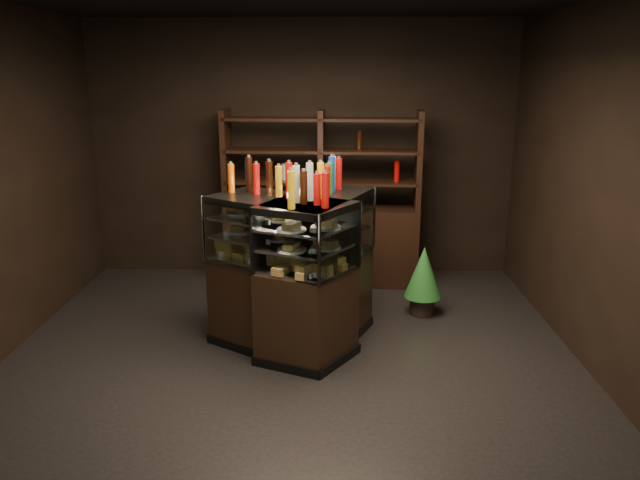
% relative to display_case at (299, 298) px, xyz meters
% --- Properties ---
extents(ground, '(5.00, 5.00, 0.00)m').
position_rel_display_case_xyz_m(ground, '(-0.06, -0.29, -0.47)').
color(ground, black).
rests_on(ground, ground).
extents(room_shell, '(5.02, 5.02, 3.01)m').
position_rel_display_case_xyz_m(room_shell, '(-0.06, -0.29, 1.48)').
color(room_shell, black).
rests_on(room_shell, ground).
extents(display_case, '(1.56, 1.42, 1.39)m').
position_rel_display_case_xyz_m(display_case, '(0.00, 0.00, 0.00)').
color(display_case, black).
rests_on(display_case, ground).
extents(food_display, '(1.17, 1.15, 0.43)m').
position_rel_display_case_xyz_m(food_display, '(0.00, -0.01, 0.55)').
color(food_display, '#BB9743').
rests_on(food_display, display_case).
extents(bottles_top, '(1.01, 1.01, 0.30)m').
position_rel_display_case_xyz_m(bottles_top, '(-0.00, 0.00, 1.05)').
color(bottles_top, silver).
rests_on(bottles_top, display_case).
extents(potted_conifer, '(0.38, 0.38, 0.81)m').
position_rel_display_case_xyz_m(potted_conifer, '(1.22, 0.78, -0.00)').
color(potted_conifer, black).
rests_on(potted_conifer, ground).
extents(back_shelving, '(2.25, 0.55, 2.00)m').
position_rel_display_case_xyz_m(back_shelving, '(0.17, 1.76, 0.14)').
color(back_shelving, black).
rests_on(back_shelving, ground).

